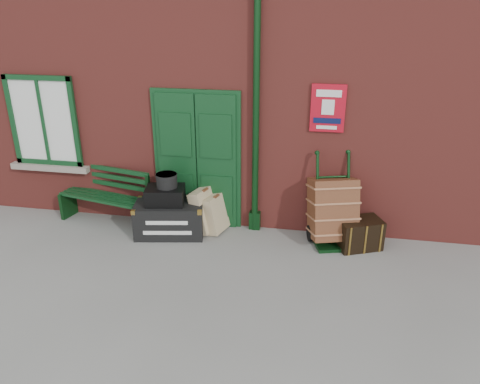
% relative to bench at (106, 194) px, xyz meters
% --- Properties ---
extents(ground, '(80.00, 80.00, 0.00)m').
position_rel_bench_xyz_m(ground, '(1.86, -1.29, -0.48)').
color(ground, gray).
rests_on(ground, ground).
extents(station_building, '(10.30, 4.30, 4.36)m').
position_rel_bench_xyz_m(station_building, '(1.85, 2.20, 1.68)').
color(station_building, maroon).
rests_on(station_building, ground).
extents(bench, '(1.61, 0.80, 0.96)m').
position_rel_bench_xyz_m(bench, '(0.00, 0.00, 0.00)').
color(bench, '#103B1B').
rests_on(bench, ground).
extents(houdini_trunk, '(1.16, 0.77, 0.54)m').
position_rel_bench_xyz_m(houdini_trunk, '(1.19, -0.28, -0.21)').
color(houdini_trunk, black).
rests_on(houdini_trunk, ground).
extents(strongbox, '(0.66, 0.53, 0.27)m').
position_rel_bench_xyz_m(strongbox, '(1.14, -0.28, 0.19)').
color(strongbox, black).
rests_on(strongbox, houdini_trunk).
extents(hatbox, '(0.38, 0.38, 0.22)m').
position_rel_bench_xyz_m(hatbox, '(1.17, -0.25, 0.43)').
color(hatbox, black).
rests_on(hatbox, strongbox).
extents(suitcase_back, '(0.48, 0.58, 0.72)m').
position_rel_bench_xyz_m(suitcase_back, '(1.71, -0.04, -0.12)').
color(suitcase_back, tan).
rests_on(suitcase_back, ground).
extents(suitcase_front, '(0.41, 0.51, 0.62)m').
position_rel_bench_xyz_m(suitcase_front, '(1.89, -0.04, -0.17)').
color(suitcase_front, tan).
rests_on(suitcase_front, ground).
extents(porter_trolley, '(0.85, 0.89, 1.40)m').
position_rel_bench_xyz_m(porter_trolley, '(3.74, -0.07, 0.06)').
color(porter_trolley, black).
rests_on(porter_trolley, ground).
extents(dark_trunk, '(0.75, 0.63, 0.46)m').
position_rel_bench_xyz_m(dark_trunk, '(4.16, -0.17, -0.25)').
color(dark_trunk, black).
rests_on(dark_trunk, ground).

